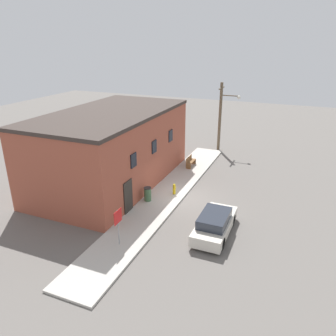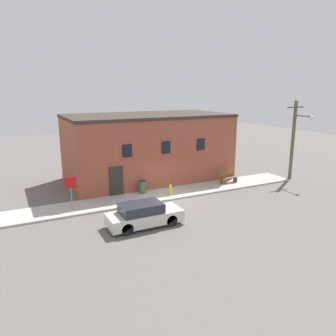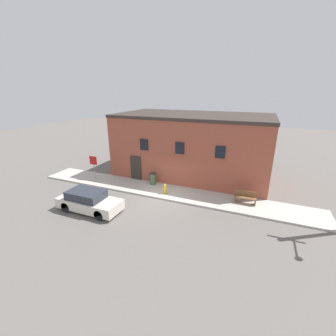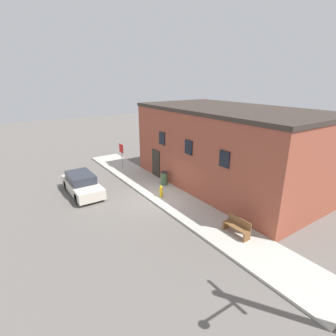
{
  "view_description": "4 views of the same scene",
  "coord_description": "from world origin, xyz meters",
  "px_view_note": "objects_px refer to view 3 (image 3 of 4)",
  "views": [
    {
      "loc": [
        -19.25,
        -6.83,
        10.26
      ],
      "look_at": [
        0.2,
        1.28,
        2.0
      ],
      "focal_mm": 35.0,
      "sensor_mm": 36.0,
      "label": 1
    },
    {
      "loc": [
        -10.03,
        -19.04,
        7.47
      ],
      "look_at": [
        0.2,
        1.28,
        2.0
      ],
      "focal_mm": 35.0,
      "sensor_mm": 36.0,
      "label": 2
    },
    {
      "loc": [
        6.14,
        -13.19,
        7.43
      ],
      "look_at": [
        0.2,
        1.28,
        2.0
      ],
      "focal_mm": 24.0,
      "sensor_mm": 36.0,
      "label": 3
    },
    {
      "loc": [
        13.03,
        -7.43,
        7.31
      ],
      "look_at": [
        0.2,
        1.28,
        2.0
      ],
      "focal_mm": 28.0,
      "sensor_mm": 36.0,
      "label": 4
    }
  ],
  "objects_px": {
    "fire_hydrant": "(165,189)",
    "trash_bin": "(153,179)",
    "bench": "(245,197)",
    "parked_car": "(89,201)",
    "stop_sign": "(93,163)"
  },
  "relations": [
    {
      "from": "fire_hydrant",
      "to": "bench",
      "type": "bearing_deg",
      "value": 7.52
    },
    {
      "from": "fire_hydrant",
      "to": "stop_sign",
      "type": "distance_m",
      "value": 6.89
    },
    {
      "from": "stop_sign",
      "to": "bench",
      "type": "bearing_deg",
      "value": 1.42
    },
    {
      "from": "trash_bin",
      "to": "parked_car",
      "type": "xyz_separation_m",
      "value": [
        -2.06,
        -5.19,
        0.05
      ]
    },
    {
      "from": "fire_hydrant",
      "to": "bench",
      "type": "height_order",
      "value": "bench"
    },
    {
      "from": "bench",
      "to": "parked_car",
      "type": "distance_m",
      "value": 10.41
    },
    {
      "from": "fire_hydrant",
      "to": "parked_car",
      "type": "relative_size",
      "value": 0.18
    },
    {
      "from": "bench",
      "to": "parked_car",
      "type": "bearing_deg",
      "value": -153.48
    },
    {
      "from": "fire_hydrant",
      "to": "bench",
      "type": "relative_size",
      "value": 0.55
    },
    {
      "from": "fire_hydrant",
      "to": "parked_car",
      "type": "bearing_deg",
      "value": -133.28
    },
    {
      "from": "trash_bin",
      "to": "parked_car",
      "type": "height_order",
      "value": "parked_car"
    },
    {
      "from": "fire_hydrant",
      "to": "trash_bin",
      "type": "bearing_deg",
      "value": 141.34
    },
    {
      "from": "fire_hydrant",
      "to": "parked_car",
      "type": "height_order",
      "value": "parked_car"
    },
    {
      "from": "trash_bin",
      "to": "stop_sign",
      "type": "bearing_deg",
      "value": -170.63
    },
    {
      "from": "stop_sign",
      "to": "bench",
      "type": "xyz_separation_m",
      "value": [
        12.43,
        0.31,
        -1.02
      ]
    }
  ]
}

